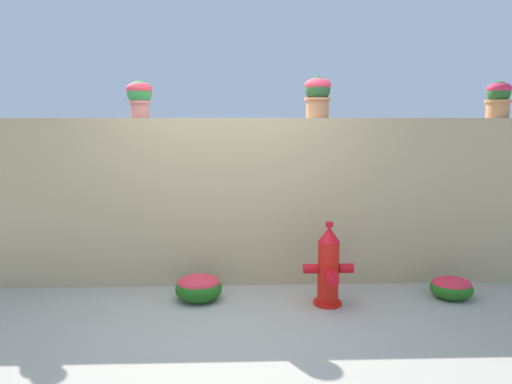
% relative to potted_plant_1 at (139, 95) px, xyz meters
% --- Properties ---
extents(ground_plane, '(24.00, 24.00, 0.00)m').
position_rel_potted_plant_1_xyz_m(ground_plane, '(0.94, -1.20, -2.08)').
color(ground_plane, '#9F9B8D').
extents(stone_wall, '(6.72, 0.33, 1.84)m').
position_rel_potted_plant_1_xyz_m(stone_wall, '(0.94, 0.02, -1.16)').
color(stone_wall, tan).
rests_on(stone_wall, ground).
extents(potted_plant_1, '(0.28, 0.28, 0.39)m').
position_rel_potted_plant_1_xyz_m(potted_plant_1, '(0.00, 0.00, 0.00)').
color(potted_plant_1, '#BF6B61').
rests_on(potted_plant_1, stone_wall).
extents(potted_plant_2, '(0.29, 0.29, 0.44)m').
position_rel_potted_plant_1_xyz_m(potted_plant_2, '(1.91, 0.01, 0.02)').
color(potted_plant_2, '#B9784E').
rests_on(potted_plant_2, stone_wall).
extents(potted_plant_3, '(0.28, 0.28, 0.40)m').
position_rel_potted_plant_1_xyz_m(potted_plant_3, '(3.93, 0.04, -0.01)').
color(potted_plant_3, '#C0804D').
rests_on(potted_plant_3, stone_wall).
extents(fire_hydrant, '(0.49, 0.40, 0.84)m').
position_rel_potted_plant_1_xyz_m(fire_hydrant, '(1.93, -0.73, -1.70)').
color(fire_hydrant, red).
rests_on(fire_hydrant, ground).
extents(flower_bush_left, '(0.47, 0.43, 0.28)m').
position_rel_potted_plant_1_xyz_m(flower_bush_left, '(0.64, -0.57, -1.93)').
color(flower_bush_left, '#20601A').
rests_on(flower_bush_left, ground).
extents(flower_bush_right, '(0.43, 0.39, 0.23)m').
position_rel_potted_plant_1_xyz_m(flower_bush_right, '(3.24, -0.60, -1.96)').
color(flower_bush_right, '#226019').
rests_on(flower_bush_right, ground).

